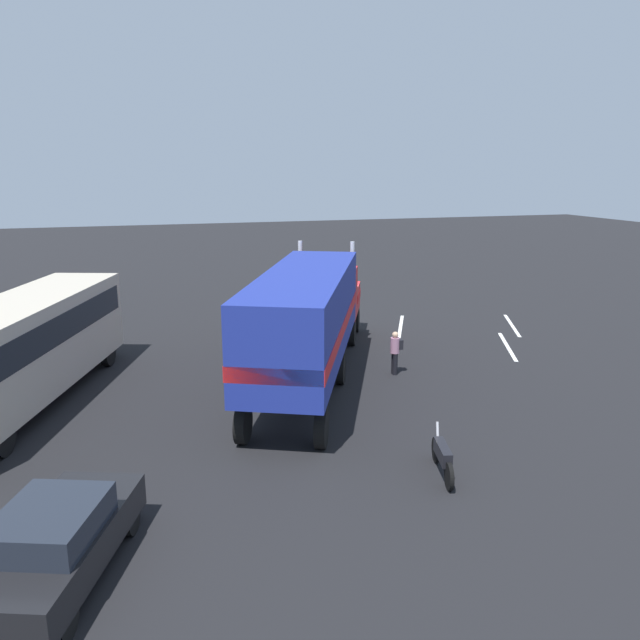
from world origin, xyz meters
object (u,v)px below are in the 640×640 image
person_bystander (395,351)px  parked_bus (22,343)px  semi_truck (310,313)px  parked_car (57,541)px  motorcycle (442,457)px

person_bystander → parked_bus: 12.68m
person_bystander → parked_bus: parked_bus is taller
semi_truck → person_bystander: (-0.18, -3.24, -1.63)m
parked_bus → parked_car: (-9.82, -1.83, -1.26)m
semi_truck → parked_car: 12.12m
parked_car → motorcycle: 8.91m
motorcycle → person_bystander: bearing=-15.0°
person_bystander → parked_car: person_bystander is taller
person_bystander → parked_car: 14.14m
semi_truck → person_bystander: semi_truck is taller
semi_truck → person_bystander: 3.63m
parked_car → parked_bus: bearing=10.5°
person_bystander → motorcycle: person_bystander is taller
semi_truck → motorcycle: size_ratio=6.74×
person_bystander → motorcycle: 7.81m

